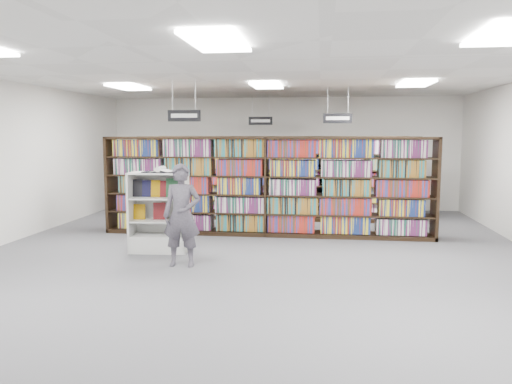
# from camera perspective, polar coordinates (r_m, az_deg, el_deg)

# --- Properties ---
(floor) EXTENTS (12.00, 12.00, 0.00)m
(floor) POSITION_cam_1_polar(r_m,az_deg,el_deg) (8.84, -0.24, -7.48)
(floor) COLOR #56565B
(floor) RESTS_ON ground
(ceiling) EXTENTS (10.00, 12.00, 0.10)m
(ceiling) POSITION_cam_1_polar(r_m,az_deg,el_deg) (8.64, -0.25, 13.58)
(ceiling) COLOR silver
(ceiling) RESTS_ON wall_back
(wall_back) EXTENTS (10.00, 0.10, 3.20)m
(wall_back) POSITION_cam_1_polar(r_m,az_deg,el_deg) (14.55, 2.95, 4.45)
(wall_back) COLOR silver
(wall_back) RESTS_ON ground
(wall_front) EXTENTS (10.00, 0.10, 3.20)m
(wall_front) POSITION_cam_1_polar(r_m,az_deg,el_deg) (2.81, -17.06, -5.14)
(wall_front) COLOR silver
(wall_front) RESTS_ON ground
(bookshelf_row_near) EXTENTS (7.00, 0.60, 2.10)m
(bookshelf_row_near) POSITION_cam_1_polar(r_m,az_deg,el_deg) (10.62, 1.21, 0.66)
(bookshelf_row_near) COLOR black
(bookshelf_row_near) RESTS_ON floor
(bookshelf_row_mid) EXTENTS (7.00, 0.60, 2.10)m
(bookshelf_row_mid) POSITION_cam_1_polar(r_m,az_deg,el_deg) (12.60, 2.21, 1.60)
(bookshelf_row_mid) COLOR black
(bookshelf_row_mid) RESTS_ON floor
(bookshelf_row_far) EXTENTS (7.00, 0.60, 2.10)m
(bookshelf_row_far) POSITION_cam_1_polar(r_m,az_deg,el_deg) (14.29, 2.84, 2.20)
(bookshelf_row_far) COLOR black
(bookshelf_row_far) RESTS_ON floor
(aisle_sign_left) EXTENTS (0.65, 0.02, 0.80)m
(aisle_sign_left) POSITION_cam_1_polar(r_m,az_deg,el_deg) (9.87, -8.21, 8.75)
(aisle_sign_left) COLOR #B2B2B7
(aisle_sign_left) RESTS_ON ceiling
(aisle_sign_right) EXTENTS (0.65, 0.02, 0.80)m
(aisle_sign_right) POSITION_cam_1_polar(r_m,az_deg,el_deg) (11.51, 9.31, 8.42)
(aisle_sign_right) COLOR #B2B2B7
(aisle_sign_right) RESTS_ON ceiling
(aisle_sign_center) EXTENTS (0.65, 0.02, 0.80)m
(aisle_sign_center) POSITION_cam_1_polar(r_m,az_deg,el_deg) (13.60, 0.51, 8.23)
(aisle_sign_center) COLOR #B2B2B7
(aisle_sign_center) RESTS_ON ceiling
(troffer_front_center) EXTENTS (0.60, 1.20, 0.04)m
(troffer_front_center) POSITION_cam_1_polar(r_m,az_deg,el_deg) (5.71, -4.50, 16.74)
(troffer_front_center) COLOR white
(troffer_front_center) RESTS_ON ceiling
(troffer_front_right) EXTENTS (0.60, 1.20, 0.04)m
(troffer_front_right) POSITION_cam_1_polar(r_m,az_deg,el_deg) (5.88, 26.72, 15.76)
(troffer_front_right) COLOR white
(troffer_front_right) RESTS_ON ceiling
(troffer_back_left) EXTENTS (0.60, 1.20, 0.04)m
(troffer_back_left) POSITION_cam_1_polar(r_m,az_deg,el_deg) (11.33, -14.34, 11.52)
(troffer_back_left) COLOR white
(troffer_back_left) RESTS_ON ceiling
(troffer_back_center) EXTENTS (0.60, 1.20, 0.04)m
(troffer_back_center) POSITION_cam_1_polar(r_m,az_deg,el_deg) (10.61, 1.24, 12.07)
(troffer_back_center) COLOR white
(troffer_back_center) RESTS_ON ceiling
(troffer_back_right) EXTENTS (0.60, 1.20, 0.04)m
(troffer_back_right) POSITION_cam_1_polar(r_m,az_deg,el_deg) (10.70, 17.77, 11.71)
(troffer_back_right) COLOR white
(troffer_back_right) RESTS_ON ceiling
(endcap_display) EXTENTS (1.09, 0.61, 1.47)m
(endcap_display) POSITION_cam_1_polar(r_m,az_deg,el_deg) (9.39, -10.95, -3.69)
(endcap_display) COLOR silver
(endcap_display) RESTS_ON floor
(open_book) EXTENTS (0.65, 0.39, 0.13)m
(open_book) POSITION_cam_1_polar(r_m,az_deg,el_deg) (9.18, -10.77, 2.41)
(open_book) COLOR black
(open_book) RESTS_ON endcap_display
(shopper) EXTENTS (0.64, 0.45, 1.68)m
(shopper) POSITION_cam_1_polar(r_m,az_deg,el_deg) (8.22, -8.47, -2.64)
(shopper) COLOR #4F4B56
(shopper) RESTS_ON floor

